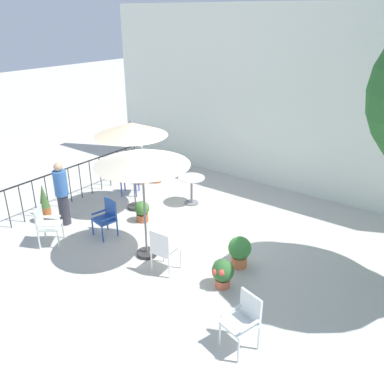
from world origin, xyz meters
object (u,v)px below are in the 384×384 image
(cafe_table_0, at_px, (192,185))
(potted_plant_2, at_px, (223,272))
(patio_chair_0, at_px, (129,178))
(patio_chair_2, at_px, (107,216))
(potted_plant_1, at_px, (44,200))
(potted_plant_4, at_px, (142,211))
(standing_person, at_px, (62,193))
(patio_chair_3, at_px, (244,318))
(patio_chair_4, at_px, (46,223))
(patio_umbrella_0, at_px, (131,130))
(patio_umbrella_1, at_px, (142,158))
(patio_chair_1, at_px, (163,248))
(potted_plant_0, at_px, (141,171))
(potted_plant_3, at_px, (156,172))
(potted_plant_5, at_px, (240,250))

(cafe_table_0, height_order, potted_plant_2, cafe_table_0)
(patio_chair_0, height_order, patio_chair_2, patio_chair_0)
(patio_chair_0, distance_m, potted_plant_1, 2.38)
(potted_plant_4, bearing_deg, standing_person, -139.19)
(patio_chair_3, bearing_deg, potted_plant_1, 172.25)
(cafe_table_0, bearing_deg, patio_chair_4, -110.38)
(patio_chair_2, height_order, patio_chair_4, patio_chair_4)
(patio_chair_0, height_order, potted_plant_2, patio_chair_0)
(patio_umbrella_0, height_order, potted_plant_2, patio_umbrella_0)
(patio_chair_3, xyz_separation_m, standing_person, (-5.58, 0.88, 0.29))
(cafe_table_0, distance_m, potted_plant_4, 1.63)
(patio_chair_4, distance_m, potted_plant_2, 4.17)
(patio_umbrella_1, bearing_deg, patio_chair_3, -19.01)
(patio_umbrella_0, relative_size, potted_plant_1, 2.83)
(patio_chair_1, height_order, potted_plant_2, patio_chair_1)
(patio_chair_0, distance_m, standing_person, 2.22)
(patio_umbrella_0, height_order, patio_chair_3, patio_umbrella_0)
(potted_plant_0, bearing_deg, potted_plant_1, -99.84)
(cafe_table_0, distance_m, patio_chair_3, 5.26)
(patio_chair_2, bearing_deg, patio_umbrella_1, -4.77)
(potted_plant_3, bearing_deg, potted_plant_2, -35.37)
(cafe_table_0, relative_size, potted_plant_2, 1.36)
(patio_umbrella_0, bearing_deg, standing_person, -115.47)
(patio_chair_0, height_order, potted_plant_4, patio_chair_0)
(patio_chair_4, relative_size, potted_plant_4, 1.67)
(potted_plant_2, bearing_deg, patio_chair_2, 178.98)
(patio_chair_0, bearing_deg, patio_chair_3, -29.14)
(patio_chair_3, xyz_separation_m, potted_plant_5, (-1.17, 1.86, -0.17))
(cafe_table_0, xyz_separation_m, patio_chair_2, (-0.56, -2.55, -0.03))
(potted_plant_2, height_order, potted_plant_4, potted_plant_2)
(patio_umbrella_1, relative_size, potted_plant_5, 3.68)
(patio_chair_3, bearing_deg, patio_umbrella_1, 160.99)
(potted_plant_1, distance_m, potted_plant_5, 5.32)
(patio_umbrella_0, distance_m, patio_chair_3, 5.66)
(patio_chair_0, distance_m, patio_chair_1, 3.97)
(patio_chair_4, height_order, potted_plant_5, patio_chair_4)
(patio_chair_4, distance_m, potted_plant_4, 2.31)
(potted_plant_1, xyz_separation_m, potted_plant_5, (5.22, 0.99, -0.05))
(patio_umbrella_0, relative_size, patio_chair_4, 2.69)
(patio_umbrella_1, distance_m, cafe_table_0, 3.24)
(patio_chair_0, bearing_deg, potted_plant_0, 112.02)
(potted_plant_0, bearing_deg, potted_plant_5, -23.62)
(potted_plant_0, height_order, potted_plant_2, potted_plant_0)
(patio_umbrella_1, distance_m, potted_plant_1, 3.86)
(patio_chair_1, bearing_deg, patio_umbrella_1, 160.39)
(cafe_table_0, relative_size, potted_plant_1, 0.91)
(potted_plant_5, bearing_deg, patio_chair_3, -57.90)
(patio_chair_1, relative_size, potted_plant_1, 1.12)
(potted_plant_3, bearing_deg, patio_chair_3, -37.47)
(patio_umbrella_0, bearing_deg, potted_plant_3, 114.94)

